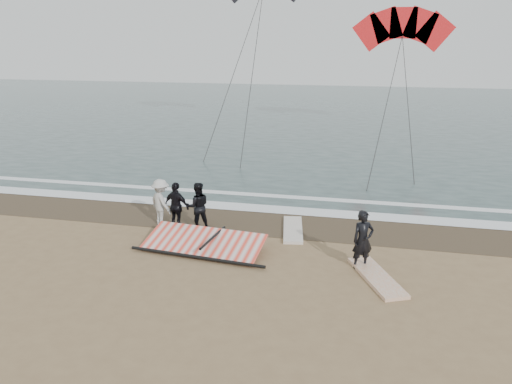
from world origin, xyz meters
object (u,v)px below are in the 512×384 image
Objects in this scene: board_white at (377,277)px; sail_rig at (203,242)px; man_main at (363,240)px; board_cream at (293,229)px.

board_white is 5.46m from sail_rig.
man_main reaches higher than board_cream.
sail_rig is (-5.37, 0.99, 0.14)m from board_white.
board_white is at bearing -82.24° from man_main.
man_main is at bearing -55.13° from board_cream.
man_main is 0.40× the size of sail_rig.
board_cream is at bearing 39.24° from sail_rig.
man_main is at bearing -4.33° from sail_rig.
man_main is 0.72× the size of board_cream.
board_cream is 3.32m from sail_rig.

